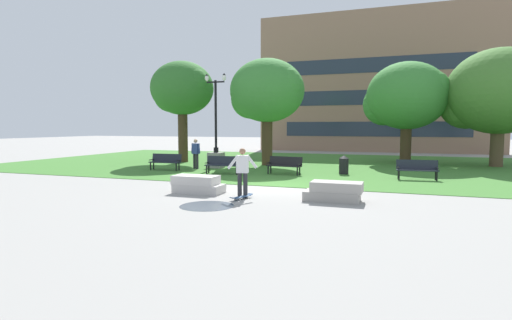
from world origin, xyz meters
TOP-DOWN VIEW (x-y plane):
  - ground_plane at (0.00, 0.00)m, footprint 140.00×140.00m
  - grass_lawn at (0.00, 10.00)m, footprint 40.00×20.00m
  - concrete_block_center at (-2.18, -2.31)m, footprint 1.86×0.90m
  - concrete_block_left at (2.83, -2.28)m, footprint 1.88×0.90m
  - person_skateboarder at (-0.24, -2.71)m, footprint 0.94×0.61m
  - skateboard at (-0.16, -3.02)m, footprint 0.50×1.03m
  - puddle at (-0.75, -4.43)m, footprint 1.69×1.69m
  - park_bench_near_left at (-0.60, 4.12)m, footprint 1.86×0.79m
  - park_bench_near_right at (-3.66, 3.32)m, footprint 1.84×0.70m
  - park_bench_far_left at (5.66, 4.14)m, footprint 1.83×0.66m
  - park_bench_far_right at (-7.40, 3.86)m, footprint 1.82×0.60m
  - lamp_post_left at (-5.25, 5.90)m, footprint 1.32×0.80m
  - tree_far_right at (-9.10, 8.73)m, footprint 4.46×4.25m
  - tree_far_left at (-2.99, 8.50)m, footprint 4.86×4.63m
  - tree_near_right at (10.41, 12.21)m, footprint 6.33×6.03m
  - tree_near_left at (5.26, 12.54)m, footprint 5.40×5.14m
  - trash_bin at (2.22, 5.26)m, footprint 0.49×0.49m
  - person_bystander_near_lawn at (-6.12, 5.00)m, footprint 0.68×0.31m
  - building_facade_distant at (2.68, 24.50)m, footprint 22.55×1.03m

SIDE VIEW (x-z plane):
  - ground_plane at x=0.00m, z-range 0.00..0.00m
  - puddle at x=-0.75m, z-range 0.00..0.01m
  - grass_lawn at x=0.00m, z-range 0.00..0.02m
  - skateboard at x=-0.16m, z-range 0.02..0.15m
  - concrete_block_center at x=-2.18m, z-range -0.01..0.63m
  - concrete_block_left at x=2.83m, z-range -0.01..0.63m
  - trash_bin at x=2.22m, z-range 0.02..0.98m
  - park_bench_near_left at x=-0.60m, z-range 0.09..0.99m
  - park_bench_near_right at x=-3.66m, z-range 0.09..0.99m
  - park_bench_far_left at x=5.66m, z-range 0.09..0.99m
  - park_bench_far_right at x=-7.40m, z-range 0.09..0.99m
  - person_skateboarder at x=-0.24m, z-range 0.11..1.82m
  - person_bystander_near_lawn at x=-6.12m, z-range 0.13..1.84m
  - lamp_post_left at x=-5.25m, z-range -1.63..3.87m
  - tree_near_left at x=5.26m, z-range 1.06..7.67m
  - tree_near_right at x=10.41m, z-range 0.93..8.02m
  - tree_far_left at x=-2.99m, z-range 1.28..7.91m
  - tree_far_right at x=-9.10m, z-range 1.53..8.35m
  - building_facade_distant at x=2.68m, z-range -0.01..13.40m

